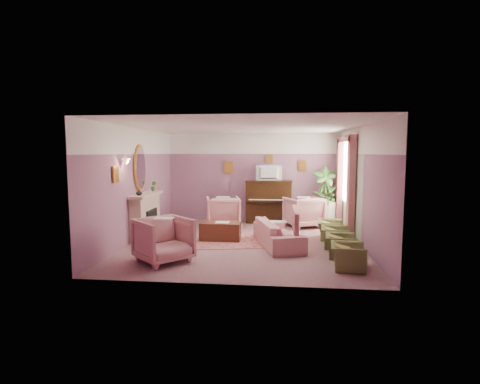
# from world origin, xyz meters

# --- Properties ---
(floor) EXTENTS (5.50, 6.00, 0.01)m
(floor) POSITION_xyz_m (0.00, 0.00, 0.00)
(floor) COLOR #845C60
(floor) RESTS_ON ground
(ceiling) EXTENTS (5.50, 6.00, 0.01)m
(ceiling) POSITION_xyz_m (0.00, 0.00, 2.80)
(ceiling) COLOR white
(ceiling) RESTS_ON wall_back
(wall_back) EXTENTS (5.50, 0.02, 2.80)m
(wall_back) POSITION_xyz_m (0.00, 3.00, 1.40)
(wall_back) COLOR #724E6D
(wall_back) RESTS_ON floor
(wall_front) EXTENTS (5.50, 0.02, 2.80)m
(wall_front) POSITION_xyz_m (0.00, -3.00, 1.40)
(wall_front) COLOR #724E6D
(wall_front) RESTS_ON floor
(wall_left) EXTENTS (0.02, 6.00, 2.80)m
(wall_left) POSITION_xyz_m (-2.75, 0.00, 1.40)
(wall_left) COLOR #724E6D
(wall_left) RESTS_ON floor
(wall_right) EXTENTS (0.02, 6.00, 2.80)m
(wall_right) POSITION_xyz_m (2.75, 0.00, 1.40)
(wall_right) COLOR #724E6D
(wall_right) RESTS_ON floor
(picture_rail_band) EXTENTS (5.50, 0.01, 0.65)m
(picture_rail_band) POSITION_xyz_m (0.00, 2.99, 2.47)
(picture_rail_band) COLOR white
(picture_rail_band) RESTS_ON wall_back
(stripe_panel) EXTENTS (0.01, 3.00, 2.15)m
(stripe_panel) POSITION_xyz_m (2.73, 1.30, 1.07)
(stripe_panel) COLOR #A0B18C
(stripe_panel) RESTS_ON wall_right
(fireplace_surround) EXTENTS (0.30, 1.40, 1.10)m
(fireplace_surround) POSITION_xyz_m (-2.59, 0.20, 0.55)
(fireplace_surround) COLOR #C0A78D
(fireplace_surround) RESTS_ON floor
(fireplace_inset) EXTENTS (0.18, 0.72, 0.68)m
(fireplace_inset) POSITION_xyz_m (-2.49, 0.20, 0.40)
(fireplace_inset) COLOR black
(fireplace_inset) RESTS_ON floor
(fire_ember) EXTENTS (0.06, 0.54, 0.10)m
(fire_ember) POSITION_xyz_m (-2.45, 0.20, 0.22)
(fire_ember) COLOR #FF411A
(fire_ember) RESTS_ON floor
(mantel_shelf) EXTENTS (0.40, 1.55, 0.07)m
(mantel_shelf) POSITION_xyz_m (-2.56, 0.20, 1.12)
(mantel_shelf) COLOR #C0A78D
(mantel_shelf) RESTS_ON fireplace_surround
(hearth) EXTENTS (0.55, 1.50, 0.02)m
(hearth) POSITION_xyz_m (-2.39, 0.20, 0.01)
(hearth) COLOR #C0A78D
(hearth) RESTS_ON floor
(mirror_frame) EXTENTS (0.04, 0.72, 1.20)m
(mirror_frame) POSITION_xyz_m (-2.70, 0.20, 1.80)
(mirror_frame) COLOR gold
(mirror_frame) RESTS_ON wall_left
(mirror_glass) EXTENTS (0.01, 0.60, 1.06)m
(mirror_glass) POSITION_xyz_m (-2.67, 0.20, 1.80)
(mirror_glass) COLOR silver
(mirror_glass) RESTS_ON wall_left
(sconce_shade) EXTENTS (0.20, 0.20, 0.16)m
(sconce_shade) POSITION_xyz_m (-2.62, -0.85, 1.98)
(sconce_shade) COLOR #FCB299
(sconce_shade) RESTS_ON wall_left
(piano) EXTENTS (1.40, 0.60, 1.30)m
(piano) POSITION_xyz_m (0.50, 2.68, 0.65)
(piano) COLOR black
(piano) RESTS_ON floor
(piano_keyshelf) EXTENTS (1.30, 0.12, 0.06)m
(piano_keyshelf) POSITION_xyz_m (0.50, 2.33, 0.72)
(piano_keyshelf) COLOR black
(piano_keyshelf) RESTS_ON piano
(piano_keys) EXTENTS (1.20, 0.08, 0.02)m
(piano_keys) POSITION_xyz_m (0.50, 2.33, 0.76)
(piano_keys) COLOR white
(piano_keys) RESTS_ON piano
(piano_top) EXTENTS (1.45, 0.65, 0.04)m
(piano_top) POSITION_xyz_m (0.50, 2.68, 1.31)
(piano_top) COLOR black
(piano_top) RESTS_ON piano
(television) EXTENTS (0.80, 0.12, 0.48)m
(television) POSITION_xyz_m (0.50, 2.63, 1.60)
(television) COLOR black
(television) RESTS_ON piano
(print_back_left) EXTENTS (0.30, 0.03, 0.38)m
(print_back_left) POSITION_xyz_m (-0.80, 2.96, 1.72)
(print_back_left) COLOR gold
(print_back_left) RESTS_ON wall_back
(print_back_right) EXTENTS (0.26, 0.03, 0.34)m
(print_back_right) POSITION_xyz_m (1.55, 2.96, 1.78)
(print_back_right) COLOR gold
(print_back_right) RESTS_ON wall_back
(print_back_mid) EXTENTS (0.22, 0.03, 0.26)m
(print_back_mid) POSITION_xyz_m (0.50, 2.96, 2.00)
(print_back_mid) COLOR gold
(print_back_mid) RESTS_ON wall_back
(print_left_wall) EXTENTS (0.03, 0.28, 0.36)m
(print_left_wall) POSITION_xyz_m (-2.71, -1.20, 1.72)
(print_left_wall) COLOR gold
(print_left_wall) RESTS_ON wall_left
(window_blind) EXTENTS (0.03, 1.40, 1.80)m
(window_blind) POSITION_xyz_m (2.70, 1.55, 1.70)
(window_blind) COLOR silver
(window_blind) RESTS_ON wall_right
(curtain_left) EXTENTS (0.16, 0.34, 2.60)m
(curtain_left) POSITION_xyz_m (2.62, 0.63, 1.30)
(curtain_left) COLOR #A5575D
(curtain_left) RESTS_ON floor
(curtain_right) EXTENTS (0.16, 0.34, 2.60)m
(curtain_right) POSITION_xyz_m (2.62, 2.47, 1.30)
(curtain_right) COLOR #A5575D
(curtain_right) RESTS_ON floor
(pelmet) EXTENTS (0.16, 2.20, 0.16)m
(pelmet) POSITION_xyz_m (2.62, 1.55, 2.56)
(pelmet) COLOR #A5575D
(pelmet) RESTS_ON wall_right
(mantel_plant) EXTENTS (0.16, 0.16, 0.28)m
(mantel_plant) POSITION_xyz_m (-2.55, 0.75, 1.29)
(mantel_plant) COLOR #376C27
(mantel_plant) RESTS_ON mantel_shelf
(mantel_vase) EXTENTS (0.16, 0.16, 0.16)m
(mantel_vase) POSITION_xyz_m (-2.55, -0.30, 1.23)
(mantel_vase) COLOR white
(mantel_vase) RESTS_ON mantel_shelf
(area_rug) EXTENTS (2.78, 2.21, 0.01)m
(area_rug) POSITION_xyz_m (-0.44, 0.13, 0.01)
(area_rug) COLOR #A05351
(area_rug) RESTS_ON floor
(coffee_table) EXTENTS (1.00, 0.50, 0.45)m
(coffee_table) POSITION_xyz_m (-0.63, 0.13, 0.23)
(coffee_table) COLOR #4F2717
(coffee_table) RESTS_ON floor
(table_paper) EXTENTS (0.35, 0.28, 0.01)m
(table_paper) POSITION_xyz_m (-0.58, 0.13, 0.46)
(table_paper) COLOR silver
(table_paper) RESTS_ON coffee_table
(sofa) EXTENTS (0.67, 2.00, 0.81)m
(sofa) POSITION_xyz_m (0.81, -0.27, 0.40)
(sofa) COLOR #D08F8E
(sofa) RESTS_ON floor
(sofa_throw) EXTENTS (0.10, 1.52, 0.56)m
(sofa_throw) POSITION_xyz_m (1.21, -0.27, 0.60)
(sofa_throw) COLOR #A5575D
(sofa_throw) RESTS_ON sofa
(floral_armchair_left) EXTENTS (0.95, 0.95, 0.99)m
(floral_armchair_left) POSITION_xyz_m (-0.83, 1.87, 0.50)
(floral_armchair_left) COLOR #D08F8E
(floral_armchair_left) RESTS_ON floor
(floral_armchair_right) EXTENTS (0.95, 0.95, 0.99)m
(floral_armchair_right) POSITION_xyz_m (1.55, 2.07, 0.50)
(floral_armchair_right) COLOR #D08F8E
(floral_armchair_right) RESTS_ON floor
(floral_armchair_front) EXTENTS (0.95, 0.95, 0.99)m
(floral_armchair_front) POSITION_xyz_m (-1.47, -1.83, 0.50)
(floral_armchair_front) COLOR #D08F8E
(floral_armchair_front) RESTS_ON floor
(olive_chair_a) EXTENTS (0.51, 0.72, 0.63)m
(olive_chair_a) POSITION_xyz_m (2.12, -1.91, 0.31)
(olive_chair_a) COLOR #616C36
(olive_chair_a) RESTS_ON floor
(olive_chair_b) EXTENTS (0.51, 0.72, 0.63)m
(olive_chair_b) POSITION_xyz_m (2.12, -1.09, 0.31)
(olive_chair_b) COLOR #616C36
(olive_chair_b) RESTS_ON floor
(olive_chair_c) EXTENTS (0.51, 0.72, 0.63)m
(olive_chair_c) POSITION_xyz_m (2.12, -0.27, 0.31)
(olive_chair_c) COLOR #616C36
(olive_chair_c) RESTS_ON floor
(olive_chair_d) EXTENTS (0.51, 0.72, 0.63)m
(olive_chair_d) POSITION_xyz_m (2.12, 0.55, 0.31)
(olive_chair_d) COLOR #616C36
(olive_chair_d) RESTS_ON floor
(side_table) EXTENTS (0.52, 0.52, 0.70)m
(side_table) POSITION_xyz_m (2.32, 2.55, 0.35)
(side_table) COLOR silver
(side_table) RESTS_ON floor
(side_plant_big) EXTENTS (0.30, 0.30, 0.34)m
(side_plant_big) POSITION_xyz_m (2.32, 2.55, 0.87)
(side_plant_big) COLOR #376C27
(side_plant_big) RESTS_ON side_table
(side_plant_small) EXTENTS (0.16, 0.16, 0.28)m
(side_plant_small) POSITION_xyz_m (2.44, 2.45, 0.84)
(side_plant_small) COLOR #376C27
(side_plant_small) RESTS_ON side_table
(palm_pot) EXTENTS (0.34, 0.34, 0.34)m
(palm_pot) POSITION_xyz_m (2.21, 2.49, 0.17)
(palm_pot) COLOR #9C5037
(palm_pot) RESTS_ON floor
(palm_plant) EXTENTS (0.76, 0.76, 1.44)m
(palm_plant) POSITION_xyz_m (2.21, 2.49, 1.06)
(palm_plant) COLOR #376C27
(palm_plant) RESTS_ON palm_pot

